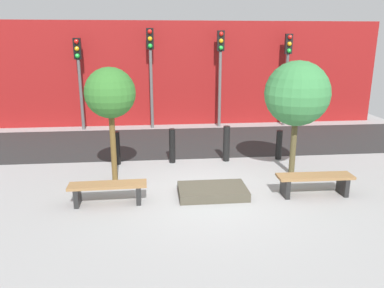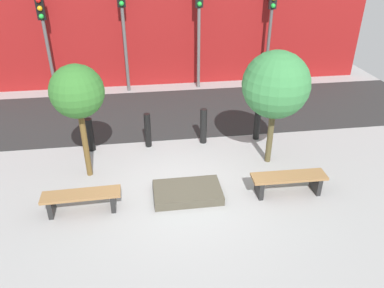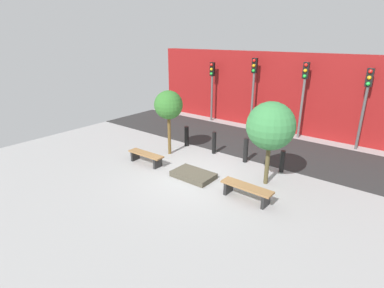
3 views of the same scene
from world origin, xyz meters
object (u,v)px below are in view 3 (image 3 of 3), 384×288
(bench_right, at_px, (247,190))
(traffic_light_mid_west, at_px, (254,81))
(bollard_far_left, at_px, (187,136))
(traffic_light_east, at_px, (366,95))
(tree_behind_right_bench, at_px, (271,126))
(bollard_left, at_px, (214,143))
(bollard_right, at_px, (282,161))
(tree_behind_left_bench, at_px, (169,105))
(traffic_light_mid_east, at_px, (304,87))
(bollard_center, at_px, (246,150))
(planter_bed, at_px, (193,175))
(bench_left, at_px, (146,156))
(traffic_light_west, at_px, (212,81))

(bench_right, bearing_deg, traffic_light_mid_west, 118.20)
(bollard_far_left, bearing_deg, traffic_light_east, 35.00)
(tree_behind_right_bench, bearing_deg, bollard_left, 157.86)
(bollard_left, relative_size, bollard_right, 1.14)
(tree_behind_left_bench, xyz_separation_m, traffic_light_mid_east, (3.67, 5.78, 0.42))
(traffic_light_mid_east, bearing_deg, bollard_center, -97.24)
(bollard_far_left, xyz_separation_m, bollard_left, (1.58, 0.00, 0.02))
(planter_bed, xyz_separation_m, traffic_light_east, (4.09, 7.01, 2.43))
(bollard_left, distance_m, traffic_light_mid_east, 5.43)
(bollard_far_left, relative_size, bollard_left, 0.95)
(bollard_center, bearing_deg, tree_behind_right_bench, -39.66)
(bench_right, height_order, traffic_light_mid_east, traffic_light_mid_east)
(bollard_right, bearing_deg, bollard_far_left, 180.00)
(bench_left, distance_m, bollard_right, 5.40)
(bollard_right, bearing_deg, traffic_light_east, 69.13)
(bollard_center, xyz_separation_m, bollard_right, (1.58, 0.00, -0.08))
(bench_left, relative_size, bollard_center, 1.60)
(tree_behind_left_bench, bearing_deg, bollard_far_left, 92.60)
(traffic_light_west, height_order, traffic_light_mid_west, traffic_light_mid_west)
(bollard_far_left, xyz_separation_m, traffic_light_mid_east, (3.73, 4.52, 2.13))
(traffic_light_east, bearing_deg, bollard_center, -126.13)
(traffic_light_east, bearing_deg, bollard_far_left, -145.00)
(traffic_light_mid_east, bearing_deg, planter_bed, -101.00)
(traffic_light_east, bearing_deg, bollard_right, -110.87)
(bollard_left, bearing_deg, traffic_light_west, 126.14)
(bench_left, relative_size, traffic_light_mid_west, 0.43)
(traffic_light_east, bearing_deg, traffic_light_west, -180.00)
(traffic_light_mid_east, xyz_separation_m, traffic_light_east, (2.73, -0.00, -0.07))
(tree_behind_left_bench, distance_m, bollard_far_left, 2.13)
(tree_behind_right_bench, xyz_separation_m, bollard_right, (0.06, 1.26, -1.68))
(bench_right, distance_m, bollard_center, 3.10)
(tree_behind_left_bench, relative_size, bollard_right, 3.24)
(bollard_center, bearing_deg, bench_right, -60.55)
(planter_bed, bearing_deg, bench_right, -4.95)
(bench_right, relative_size, bollard_left, 1.73)
(bollard_center, height_order, traffic_light_west, traffic_light_west)
(bench_right, xyz_separation_m, traffic_light_mid_west, (-3.67, 7.21, 2.32))
(bollard_center, distance_m, traffic_light_east, 5.95)
(tree_behind_right_bench, distance_m, bollard_center, 2.54)
(bench_left, height_order, traffic_light_east, traffic_light_east)
(traffic_light_west, distance_m, traffic_light_mid_east, 5.45)
(bollard_center, height_order, traffic_light_mid_east, traffic_light_mid_east)
(tree_behind_left_bench, distance_m, traffic_light_west, 6.05)
(bench_right, distance_m, bollard_left, 4.11)
(bench_right, xyz_separation_m, tree_behind_left_bench, (-4.62, 1.43, 1.85))
(bench_right, bearing_deg, traffic_light_west, 132.79)
(planter_bed, bearing_deg, bollard_left, 107.56)
(planter_bed, distance_m, tree_behind_left_bench, 3.35)
(traffic_light_west, bearing_deg, bollard_far_left, -69.13)
(planter_bed, distance_m, traffic_light_west, 8.44)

